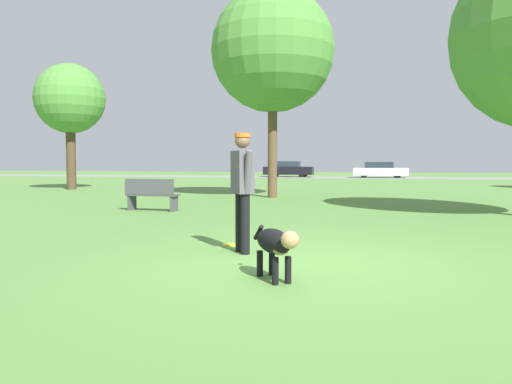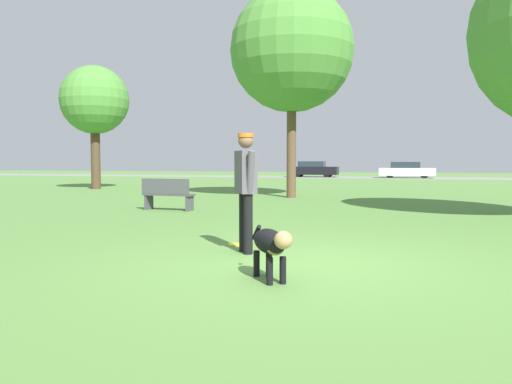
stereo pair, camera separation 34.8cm
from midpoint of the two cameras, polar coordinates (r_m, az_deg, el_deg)
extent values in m
plane|color=#56843D|center=(6.32, 3.48, -8.14)|extent=(120.00, 120.00, 0.00)
cube|color=gray|center=(42.92, 12.45, 1.62)|extent=(120.00, 6.00, 0.01)
cylinder|color=black|center=(6.86, -2.72, -3.69)|extent=(0.18, 0.18, 0.83)
cylinder|color=black|center=(7.06, -3.26, -3.49)|extent=(0.18, 0.18, 0.83)
cube|color=#514C56|center=(6.91, -3.01, 2.28)|extent=(0.40, 0.44, 0.59)
cylinder|color=#514C56|center=(6.70, -2.42, 2.25)|extent=(0.19, 0.22, 0.60)
cylinder|color=#514C56|center=(7.12, -3.56, 2.31)|extent=(0.19, 0.22, 0.60)
sphere|color=brown|center=(6.92, -3.02, 5.88)|extent=(0.29, 0.29, 0.21)
cylinder|color=#D15B19|center=(6.92, -3.02, 6.48)|extent=(0.30, 0.30, 0.06)
ellipsoid|color=black|center=(5.36, 0.16, -5.65)|extent=(0.61, 0.70, 0.27)
ellipsoid|color=tan|center=(5.20, 0.93, -6.45)|extent=(0.24, 0.23, 0.15)
sphere|color=tan|center=(4.99, 1.90, -5.49)|extent=(0.26, 0.26, 0.18)
cylinder|color=black|center=(5.26, 1.77, -8.90)|extent=(0.10, 0.10, 0.29)
cylinder|color=black|center=(5.20, 0.28, -9.03)|extent=(0.10, 0.10, 0.29)
cylinder|color=black|center=(5.63, 0.04, -8.07)|extent=(0.10, 0.10, 0.29)
cylinder|color=black|center=(5.58, -1.36, -8.18)|extent=(0.10, 0.10, 0.29)
cylinder|color=black|center=(5.75, -1.45, -4.64)|extent=(0.17, 0.21, 0.20)
cylinder|color=yellow|center=(7.67, -4.38, -6.02)|extent=(0.21, 0.21, 0.02)
torus|color=yellow|center=(7.67, -4.38, -6.02)|extent=(0.21, 0.21, 0.02)
cylinder|color=#4C3826|center=(24.96, -20.76, 3.74)|extent=(0.43, 0.43, 3.02)
sphere|color=#4C8938|center=(25.14, -20.89, 9.94)|extent=(3.22, 3.22, 3.22)
cylinder|color=brown|center=(18.00, 1.34, 5.11)|extent=(0.34, 0.34, 3.61)
sphere|color=#4C8938|center=(18.43, 1.36, 15.90)|extent=(4.39, 4.39, 4.39)
cube|color=black|center=(43.84, 3.52, 2.46)|extent=(4.29, 1.77, 0.69)
cube|color=#232D38|center=(43.85, 3.36, 3.22)|extent=(2.24, 1.50, 0.47)
cylinder|color=black|center=(44.37, 5.31, 2.13)|extent=(0.61, 0.21, 0.61)
cylinder|color=black|center=(42.92, 5.05, 2.09)|extent=(0.61, 0.21, 0.61)
cylinder|color=black|center=(44.79, 2.06, 2.15)|extent=(0.61, 0.21, 0.61)
cylinder|color=black|center=(43.35, 1.69, 2.11)|extent=(0.61, 0.21, 0.61)
cube|color=white|center=(42.55, 13.82, 2.27)|extent=(4.41, 1.70, 0.61)
cube|color=#232D38|center=(42.54, 13.66, 3.02)|extent=(2.30, 1.45, 0.50)
cylinder|color=black|center=(43.29, 15.56, 1.97)|extent=(0.59, 0.21, 0.58)
cylinder|color=black|center=(41.87, 15.63, 1.93)|extent=(0.59, 0.21, 0.58)
cylinder|color=black|center=(43.27, 12.07, 2.02)|extent=(0.59, 0.21, 0.58)
cylinder|color=black|center=(41.85, 12.02, 1.98)|extent=(0.59, 0.21, 0.58)
cube|color=#47474C|center=(13.36, -12.47, -0.33)|extent=(1.42, 0.49, 0.05)
cube|color=#47474C|center=(13.19, -12.88, 0.60)|extent=(1.40, 0.14, 0.40)
cube|color=#47474C|center=(13.69, -14.71, -1.19)|extent=(0.08, 0.36, 0.39)
cube|color=#47474C|center=(13.07, -10.11, -1.35)|extent=(0.08, 0.36, 0.39)
camera|label=1|loc=(0.17, -91.63, -0.10)|focal=35.00mm
camera|label=2|loc=(0.17, 88.37, 0.10)|focal=35.00mm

